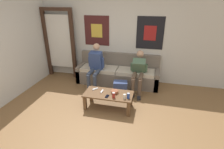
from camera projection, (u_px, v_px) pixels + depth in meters
The scene contains 15 objects.
ground_plane at pixel (92, 124), 3.60m from camera, with size 18.00×18.00×0.00m, color brown.
wall_back at pixel (117, 39), 5.20m from camera, with size 10.00×0.07×2.55m.
door_frame at pixel (59, 40), 5.43m from camera, with size 1.00×0.10×2.15m.
couch at pixel (118, 74), 5.27m from camera, with size 2.41×0.70×0.87m.
coffee_table at pixel (108, 96), 4.03m from camera, with size 1.12×0.52×0.38m.
person_seated_adult at pixel (95, 65), 4.91m from camera, with size 0.47×0.80×1.24m.
person_seated_teen at pixel (138, 70), 4.71m from camera, with size 0.47×0.94×1.07m.
backpack at pixel (120, 89), 4.59m from camera, with size 0.39×0.32×0.40m.
ceramic_bowl at pixel (115, 92), 4.01m from camera, with size 0.18×0.18×0.07m.
pillar_candle at pixel (124, 96), 3.77m from camera, with size 0.06×0.06×0.12m.
drink_can_blue at pixel (128, 96), 3.79m from camera, with size 0.07×0.07×0.12m.
drink_can_red at pixel (114, 95), 3.80m from camera, with size 0.07×0.07×0.12m.
game_controller_near_left at pixel (102, 91), 4.06m from camera, with size 0.04×0.15×0.03m.
game_controller_near_right at pixel (95, 89), 4.17m from camera, with size 0.12×0.13×0.03m.
cell_phone at pixel (107, 96), 3.88m from camera, with size 0.08×0.14×0.01m.
Camera 1 is at (1.09, -2.71, 2.38)m, focal length 28.00 mm.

